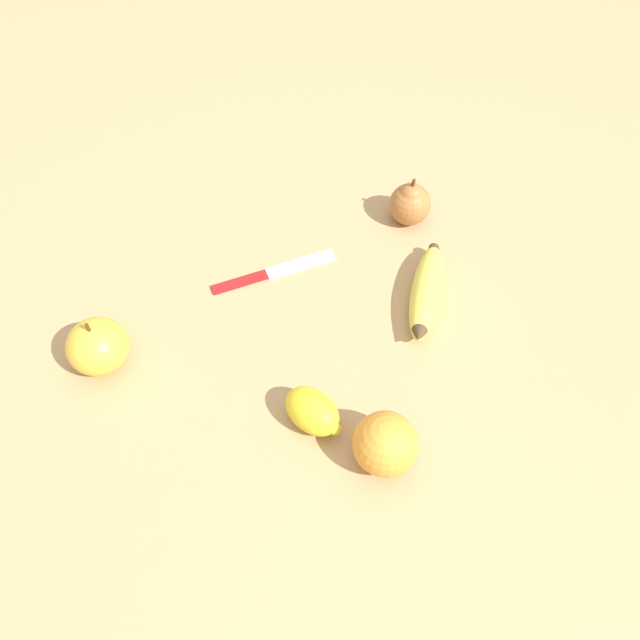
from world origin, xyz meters
The scene contains 7 objects.
ground_plane centered at (0.00, 0.00, 0.00)m, with size 3.00×3.00×0.00m, color tan.
banana centered at (0.12, -0.06, 0.02)m, with size 0.17×0.12×0.04m.
orange centered at (-0.11, -0.16, 0.04)m, with size 0.08×0.08×0.08m.
pear centered at (0.23, 0.06, 0.04)m, with size 0.06×0.06×0.08m.
apple centered at (-0.25, 0.20, 0.04)m, with size 0.08×0.08×0.08m.
lemon centered at (-0.13, -0.07, 0.03)m, with size 0.05×0.08×0.05m.
paring_knife centered at (0.01, 0.14, 0.00)m, with size 0.18×0.10×0.01m.
Camera 1 is at (-0.39, -0.31, 0.70)m, focal length 35.00 mm.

